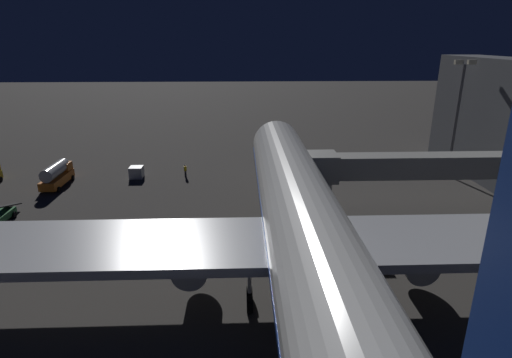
{
  "coord_description": "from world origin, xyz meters",
  "views": [
    {
      "loc": [
        4.7,
        38.46,
        18.97
      ],
      "look_at": [
        3.0,
        -6.75,
        3.5
      ],
      "focal_mm": 28.74,
      "sensor_mm": 36.0,
      "label": 1
    }
  ],
  "objects_px": {
    "airliner_at_gate": "(307,233)",
    "baggage_container_near_belt": "(136,172)",
    "apron_floodlight_mast": "(458,110)",
    "traffic_cone_nose_port": "(290,177)",
    "traffic_cone_nose_starboard": "(259,178)",
    "jet_bridge": "(404,166)",
    "ground_crew_by_belt_loader": "(185,170)",
    "fuel_tanker": "(57,174)"
  },
  "relations": [
    {
      "from": "apron_floodlight_mast",
      "to": "traffic_cone_nose_starboard",
      "type": "distance_m",
      "value": 29.23
    },
    {
      "from": "airliner_at_gate",
      "to": "apron_floodlight_mast",
      "type": "xyz_separation_m",
      "value": [
        -25.5,
        -29.17,
        3.95
      ]
    },
    {
      "from": "ground_crew_by_belt_loader",
      "to": "traffic_cone_nose_port",
      "type": "distance_m",
      "value": 15.14
    },
    {
      "from": "fuel_tanker",
      "to": "ground_crew_by_belt_loader",
      "type": "distance_m",
      "value": 17.23
    },
    {
      "from": "traffic_cone_nose_port",
      "to": "ground_crew_by_belt_loader",
      "type": "bearing_deg",
      "value": -6.34
    },
    {
      "from": "traffic_cone_nose_starboard",
      "to": "ground_crew_by_belt_loader",
      "type": "bearing_deg",
      "value": -8.93
    },
    {
      "from": "baggage_container_near_belt",
      "to": "ground_crew_by_belt_loader",
      "type": "relative_size",
      "value": 0.98
    },
    {
      "from": "traffic_cone_nose_port",
      "to": "traffic_cone_nose_starboard",
      "type": "xyz_separation_m",
      "value": [
        4.4,
        0.0,
        0.0
      ]
    },
    {
      "from": "traffic_cone_nose_starboard",
      "to": "baggage_container_near_belt",
      "type": "bearing_deg",
      "value": -4.69
    },
    {
      "from": "ground_crew_by_belt_loader",
      "to": "apron_floodlight_mast",
      "type": "bearing_deg",
      "value": 178.46
    },
    {
      "from": "apron_floodlight_mast",
      "to": "fuel_tanker",
      "type": "relative_size",
      "value": 2.41
    },
    {
      "from": "ground_crew_by_belt_loader",
      "to": "traffic_cone_nose_starboard",
      "type": "relative_size",
      "value": 3.41
    },
    {
      "from": "airliner_at_gate",
      "to": "apron_floodlight_mast",
      "type": "bearing_deg",
      "value": -131.16
    },
    {
      "from": "jet_bridge",
      "to": "ground_crew_by_belt_loader",
      "type": "xyz_separation_m",
      "value": [
        26.04,
        -14.46,
        -4.7
      ]
    },
    {
      "from": "ground_crew_by_belt_loader",
      "to": "traffic_cone_nose_starboard",
      "type": "xyz_separation_m",
      "value": [
        -10.62,
        1.67,
        -0.76
      ]
    },
    {
      "from": "fuel_tanker",
      "to": "traffic_cone_nose_port",
      "type": "relative_size",
      "value": 12.33
    },
    {
      "from": "traffic_cone_nose_starboard",
      "to": "fuel_tanker",
      "type": "bearing_deg",
      "value": 3.01
    },
    {
      "from": "airliner_at_gate",
      "to": "ground_crew_by_belt_loader",
      "type": "xyz_separation_m",
      "value": [
        12.82,
        -30.2,
        -4.6
      ]
    },
    {
      "from": "traffic_cone_nose_port",
      "to": "traffic_cone_nose_starboard",
      "type": "relative_size",
      "value": 1.0
    },
    {
      "from": "apron_floodlight_mast",
      "to": "baggage_container_near_belt",
      "type": "xyz_separation_m",
      "value": [
        45.31,
        -0.81,
        -8.76
      ]
    },
    {
      "from": "jet_bridge",
      "to": "baggage_container_near_belt",
      "type": "xyz_separation_m",
      "value": [
        33.03,
        -14.23,
        -4.91
      ]
    },
    {
      "from": "airliner_at_gate",
      "to": "jet_bridge",
      "type": "xyz_separation_m",
      "value": [
        -13.22,
        -15.74,
        0.1
      ]
    },
    {
      "from": "traffic_cone_nose_port",
      "to": "fuel_tanker",
      "type": "bearing_deg",
      "value": 2.6
    },
    {
      "from": "fuel_tanker",
      "to": "baggage_container_near_belt",
      "type": "relative_size",
      "value": 3.7
    },
    {
      "from": "airliner_at_gate",
      "to": "jet_bridge",
      "type": "height_order",
      "value": "airliner_at_gate"
    },
    {
      "from": "baggage_container_near_belt",
      "to": "traffic_cone_nose_starboard",
      "type": "relative_size",
      "value": 3.33
    },
    {
      "from": "fuel_tanker",
      "to": "ground_crew_by_belt_loader",
      "type": "relative_size",
      "value": 3.62
    },
    {
      "from": "jet_bridge",
      "to": "traffic_cone_nose_starboard",
      "type": "bearing_deg",
      "value": -39.67
    },
    {
      "from": "fuel_tanker",
      "to": "traffic_cone_nose_port",
      "type": "height_order",
      "value": "fuel_tanker"
    },
    {
      "from": "apron_floodlight_mast",
      "to": "traffic_cone_nose_starboard",
      "type": "xyz_separation_m",
      "value": [
        27.7,
        0.64,
        -9.32
      ]
    },
    {
      "from": "airliner_at_gate",
      "to": "traffic_cone_nose_starboard",
      "type": "height_order",
      "value": "airliner_at_gate"
    },
    {
      "from": "baggage_container_near_belt",
      "to": "apron_floodlight_mast",
      "type": "bearing_deg",
      "value": 178.98
    },
    {
      "from": "apron_floodlight_mast",
      "to": "traffic_cone_nose_starboard",
      "type": "bearing_deg",
      "value": 1.32
    },
    {
      "from": "baggage_container_near_belt",
      "to": "fuel_tanker",
      "type": "bearing_deg",
      "value": 16.22
    },
    {
      "from": "jet_bridge",
      "to": "traffic_cone_nose_starboard",
      "type": "xyz_separation_m",
      "value": [
        15.42,
        -12.79,
        -5.46
      ]
    },
    {
      "from": "traffic_cone_nose_port",
      "to": "airliner_at_gate",
      "type": "bearing_deg",
      "value": 85.59
    },
    {
      "from": "baggage_container_near_belt",
      "to": "ground_crew_by_belt_loader",
      "type": "xyz_separation_m",
      "value": [
        -6.98,
        -0.23,
        0.21
      ]
    },
    {
      "from": "jet_bridge",
      "to": "ground_crew_by_belt_loader",
      "type": "bearing_deg",
      "value": -29.04
    },
    {
      "from": "airliner_at_gate",
      "to": "baggage_container_near_belt",
      "type": "bearing_deg",
      "value": -56.54
    },
    {
      "from": "airliner_at_gate",
      "to": "fuel_tanker",
      "type": "distance_m",
      "value": 40.43
    },
    {
      "from": "airliner_at_gate",
      "to": "fuel_tanker",
      "type": "bearing_deg",
      "value": -42.31
    },
    {
      "from": "airliner_at_gate",
      "to": "apron_floodlight_mast",
      "type": "height_order",
      "value": "airliner_at_gate"
    }
  ]
}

